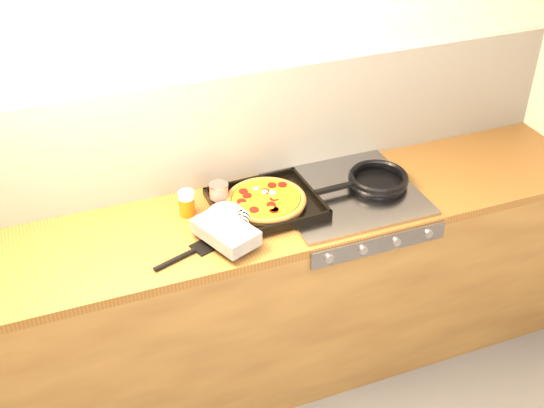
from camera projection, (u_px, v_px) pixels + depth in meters
name	position (u px, v px, depth m)	size (l,w,h in m)	color
room_shell	(224.00, 132.00, 2.89)	(3.20, 3.20, 3.20)	white
counter_run	(250.00, 298.00, 3.06)	(3.20, 0.62, 0.90)	olive
stovetop	(346.00, 194.00, 2.94)	(0.60, 0.56, 0.02)	gray
pizza_on_tray	(254.00, 208.00, 2.77)	(0.57, 0.51, 0.07)	black
frying_pan	(377.00, 180.00, 2.97)	(0.44, 0.27, 0.04)	black
tomato_can	(219.00, 196.00, 2.83)	(0.08, 0.08, 0.11)	maroon
juice_glass	(187.00, 203.00, 2.78)	(0.09, 0.09, 0.11)	orange
wooden_spoon	(248.00, 192.00, 2.94)	(0.30, 0.06, 0.02)	#996040
black_spatula	(188.00, 254.00, 2.59)	(0.28, 0.14, 0.02)	black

